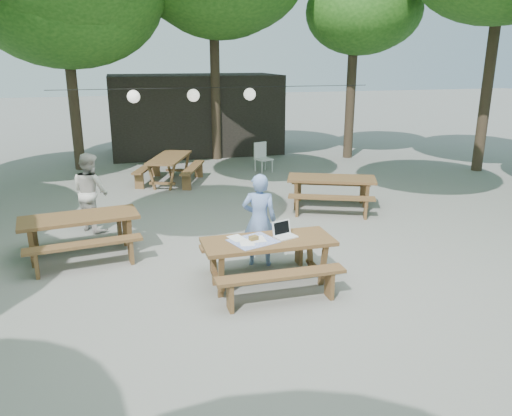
{
  "coord_description": "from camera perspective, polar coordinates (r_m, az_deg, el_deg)",
  "views": [
    {
      "loc": [
        -2.27,
        -7.93,
        3.43
      ],
      "look_at": [
        -0.19,
        -0.42,
        1.05
      ],
      "focal_mm": 35.0,
      "sensor_mm": 36.0,
      "label": 1
    }
  ],
  "objects": [
    {
      "name": "woman",
      "position": [
        8.36,
        0.38,
        -1.38
      ],
      "size": [
        0.67,
        0.55,
        1.59
      ],
      "primitive_type": "imported",
      "rotation": [
        0.0,
        0.0,
        2.8
      ],
      "color": "#718ECE",
      "rests_on": "ground"
    },
    {
      "name": "main_picnic_table",
      "position": [
        7.74,
        1.39,
        -6.15
      ],
      "size": [
        2.0,
        1.58,
        0.75
      ],
      "color": "brown",
      "rests_on": "ground"
    },
    {
      "name": "picnic_table_ne",
      "position": [
        11.74,
        8.56,
        1.76
      ],
      "size": [
        2.37,
        2.2,
        0.75
      ],
      "rotation": [
        0.0,
        0.0,
        -0.4
      ],
      "color": "brown",
      "rests_on": "ground"
    },
    {
      "name": "picnic_table_far_w",
      "position": [
        14.24,
        -9.8,
        4.38
      ],
      "size": [
        2.17,
        2.35,
        0.75
      ],
      "rotation": [
        0.0,
        0.0,
        1.2
      ],
      "color": "brown",
      "rests_on": "ground"
    },
    {
      "name": "picnic_table_nw",
      "position": [
        9.36,
        -19.37,
        -2.98
      ],
      "size": [
        2.1,
        1.82,
        0.75
      ],
      "rotation": [
        0.0,
        0.0,
        0.14
      ],
      "color": "brown",
      "rests_on": "ground"
    },
    {
      "name": "paper_lanterns",
      "position": [
        14.12,
        -7.12,
        12.67
      ],
      "size": [
        9.0,
        0.34,
        0.38
      ],
      "color": "black",
      "rests_on": "ground"
    },
    {
      "name": "tabletop_clutter",
      "position": [
        7.55,
        -0.38,
        -3.71
      ],
      "size": [
        0.79,
        0.73,
        0.08
      ],
      "color": "#3753BE",
      "rests_on": "main_picnic_table"
    },
    {
      "name": "ground",
      "position": [
        8.93,
        0.48,
        -5.61
      ],
      "size": [
        80.0,
        80.0,
        0.0
      ],
      "primitive_type": "plane",
      "color": "slate",
      "rests_on": "ground"
    },
    {
      "name": "laptop",
      "position": [
        7.74,
        3.2,
        -2.83
      ],
      "size": [
        0.39,
        0.35,
        0.24
      ],
      "rotation": [
        0.0,
        0.0,
        0.32
      ],
      "color": "white",
      "rests_on": "main_picnic_table"
    },
    {
      "name": "pavilion",
      "position": [
        18.75,
        -7.01,
        10.62
      ],
      "size": [
        6.0,
        3.0,
        2.8
      ],
      "primitive_type": "cube",
      "color": "black",
      "rests_on": "ground"
    },
    {
      "name": "plastic_chair",
      "position": [
        15.43,
        0.84,
        5.1
      ],
      "size": [
        0.55,
        0.55,
        0.9
      ],
      "rotation": [
        0.0,
        0.0,
        0.31
      ],
      "color": "silver",
      "rests_on": "ground"
    },
    {
      "name": "second_person",
      "position": [
        10.62,
        -18.37,
        1.76
      ],
      "size": [
        0.95,
        0.99,
        1.6
      ],
      "primitive_type": "imported",
      "rotation": [
        0.0,
        0.0,
        2.19
      ],
      "color": "silver",
      "rests_on": "ground"
    }
  ]
}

